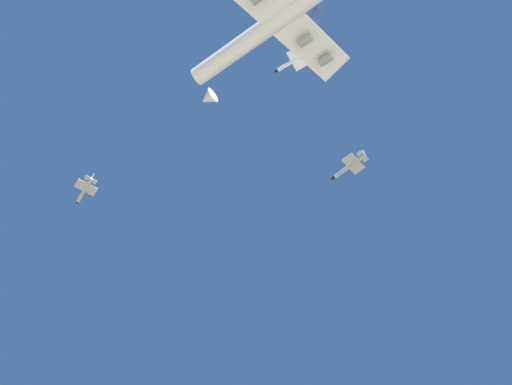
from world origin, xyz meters
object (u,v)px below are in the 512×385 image
object	(u,v)px
carrier_jet	(279,18)
chase_jet_left_wing	(350,166)
chase_jet_lead	(306,22)
chase_jet_right_wing	(85,190)
chase_jet_trailing	(293,61)

from	to	relation	value
carrier_jet	chase_jet_left_wing	size ratio (longest dim) A/B	4.75
chase_jet_lead	chase_jet_right_wing	distance (m)	107.02
chase_jet_right_wing	chase_jet_trailing	size ratio (longest dim) A/B	0.92
carrier_jet	chase_jet_lead	xyz separation A→B (m)	(-8.84, -9.71, 22.24)
chase_jet_lead	chase_jet_trailing	bearing A→B (deg)	-14.10
chase_jet_right_wing	chase_jet_left_wing	bearing A→B (deg)	-134.67
chase_jet_lead	chase_jet_left_wing	bearing A→B (deg)	-59.73
carrier_jet	chase_jet_lead	size ratio (longest dim) A/B	4.89
chase_jet_left_wing	chase_jet_trailing	distance (m)	45.15
chase_jet_lead	chase_jet_left_wing	xyz separation A→B (m)	(0.12, -40.91, -42.41)
chase_jet_left_wing	chase_jet_trailing	xyz separation A→B (m)	(8.85, 32.18, 30.40)
carrier_jet	chase_jet_right_wing	size ratio (longest dim) A/B	5.05
carrier_jet	chase_jet_lead	bearing A→B (deg)	-103.99
chase_jet_lead	chase_jet_trailing	xyz separation A→B (m)	(8.97, -8.73, -12.00)
chase_jet_right_wing	chase_jet_lead	bearing A→B (deg)	-158.03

